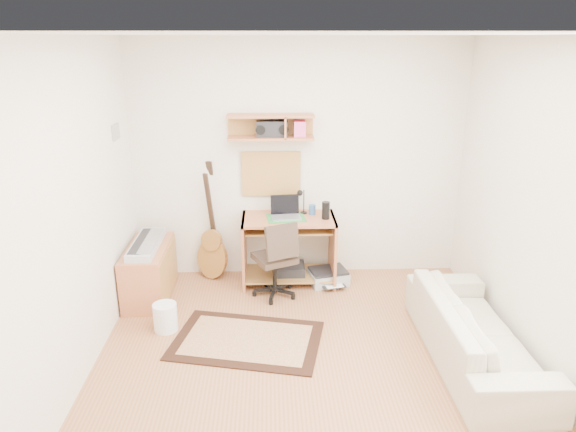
{
  "coord_description": "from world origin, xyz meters",
  "views": [
    {
      "loc": [
        -0.32,
        -3.56,
        2.58
      ],
      "look_at": [
        -0.15,
        1.05,
        1.0
      ],
      "focal_mm": 32.64,
      "sensor_mm": 36.0,
      "label": 1
    }
  ],
  "objects_px": {
    "desk": "(289,250)",
    "sofa": "(477,322)",
    "cabinet": "(149,272)",
    "task_chair": "(275,258)",
    "printer": "(328,276)"
  },
  "relations": [
    {
      "from": "desk",
      "to": "sofa",
      "type": "height_order",
      "value": "desk"
    },
    {
      "from": "desk",
      "to": "cabinet",
      "type": "bearing_deg",
      "value": -168.53
    },
    {
      "from": "task_chair",
      "to": "sofa",
      "type": "bearing_deg",
      "value": -61.15
    },
    {
      "from": "task_chair",
      "to": "sofa",
      "type": "xyz_separation_m",
      "value": [
        1.66,
        -1.23,
        -0.07
      ]
    },
    {
      "from": "cabinet",
      "to": "sofa",
      "type": "height_order",
      "value": "sofa"
    },
    {
      "from": "desk",
      "to": "cabinet",
      "type": "height_order",
      "value": "desk"
    },
    {
      "from": "cabinet",
      "to": "sofa",
      "type": "relative_size",
      "value": 0.5
    },
    {
      "from": "cabinet",
      "to": "desk",
      "type": "bearing_deg",
      "value": 11.47
    },
    {
      "from": "desk",
      "to": "sofa",
      "type": "xyz_separation_m",
      "value": [
        1.5,
        -1.55,
        -0.02
      ]
    },
    {
      "from": "cabinet",
      "to": "sofa",
      "type": "xyz_separation_m",
      "value": [
        2.96,
        -1.26,
        0.08
      ]
    },
    {
      "from": "printer",
      "to": "sofa",
      "type": "height_order",
      "value": "sofa"
    },
    {
      "from": "task_chair",
      "to": "cabinet",
      "type": "distance_m",
      "value": 1.31
    },
    {
      "from": "desk",
      "to": "cabinet",
      "type": "distance_m",
      "value": 1.49
    },
    {
      "from": "printer",
      "to": "sofa",
      "type": "relative_size",
      "value": 0.22
    },
    {
      "from": "desk",
      "to": "printer",
      "type": "xyz_separation_m",
      "value": [
        0.43,
        -0.06,
        -0.29
      ]
    }
  ]
}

